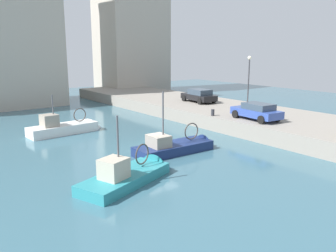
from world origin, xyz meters
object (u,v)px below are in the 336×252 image
fishing_boat_white (67,132)px  fishing_boat_navy (178,150)px  parked_car_blue (257,111)px  parked_car_black (199,95)px  quay_streetlamp (249,73)px  fishing_boat_teal (131,179)px  mooring_bollard_north (213,113)px

fishing_boat_white → fishing_boat_navy: (3.80, -9.61, -0.01)m
fishing_boat_white → parked_car_blue: bearing=-39.5°
parked_car_black → parked_car_blue: size_ratio=0.98×
parked_car_blue → quay_streetlamp: quay_streetlamp is taller
fishing_boat_teal → parked_car_blue: 13.56m
fishing_boat_teal → mooring_bollard_north: (11.67, 5.85, 1.35)m
mooring_bollard_north → quay_streetlamp: quay_streetlamp is taller
fishing_boat_teal → parked_car_black: fishing_boat_teal is taller
fishing_boat_teal → quay_streetlamp: 19.14m
parked_car_black → mooring_bollard_north: parked_car_black is taller
parked_car_blue → quay_streetlamp: bearing=46.7°
fishing_boat_navy → parked_car_blue: (7.91, -0.06, 1.78)m
fishing_boat_teal → parked_car_black: (15.95, 12.21, 1.78)m
mooring_bollard_north → quay_streetlamp: size_ratio=0.11×
parked_car_black → quay_streetlamp: quay_streetlamp is taller
parked_car_black → mooring_bollard_north: bearing=-124.0°
fishing_boat_white → mooring_bollard_north: (10.17, -6.36, 1.36)m
quay_streetlamp → parked_car_blue: bearing=-133.3°
fishing_boat_navy → quay_streetlamp: (12.03, 4.31, 4.35)m
fishing_boat_navy → mooring_bollard_north: (6.38, 3.25, 1.37)m
fishing_boat_navy → parked_car_black: size_ratio=1.49×
fishing_boat_white → quay_streetlamp: size_ratio=1.31×
fishing_boat_white → fishing_boat_navy: 10.33m
fishing_boat_teal → quay_streetlamp: quay_streetlamp is taller
fishing_boat_navy → mooring_bollard_north: fishing_boat_navy is taller
fishing_boat_teal → mooring_bollard_north: 13.12m
fishing_boat_teal → quay_streetlamp: size_ratio=1.31×
fishing_boat_teal → fishing_boat_navy: size_ratio=1.02×
parked_car_black → quay_streetlamp: bearing=-75.6°
fishing_boat_teal → fishing_boat_navy: (5.29, 2.60, -0.01)m
mooring_bollard_north → fishing_boat_white: bearing=148.0°
fishing_boat_teal → parked_car_blue: bearing=10.9°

